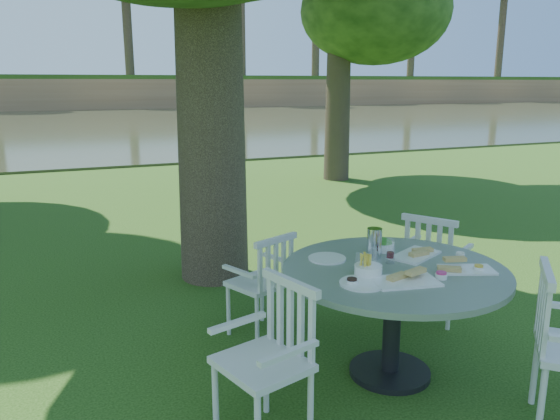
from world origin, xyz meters
The scene contains 8 objects.
ground centered at (0.00, 0.00, 0.00)m, with size 140.00×140.00×0.00m, color #17390B.
table centered at (0.17, -1.40, 0.65)m, with size 1.50×1.50×0.78m.
chair_ne centered at (0.98, -0.76, 0.54)m, with size 0.62×0.63×0.93m.
chair_nw centered at (-0.42, -0.54, 0.50)m, with size 0.55×0.54×0.85m.
chair_sw centered at (-0.82, -1.71, 0.54)m, with size 0.55×0.57×0.92m.
tableware centered at (0.14, -1.33, 0.82)m, with size 1.11×0.88×0.21m.
river centered at (0.00, 23.00, 0.00)m, with size 100.00×28.00×0.12m, color #2F341F.
far_bank centered at (0.28, 41.12, 7.25)m, with size 100.00×18.00×15.20m.
Camera 1 is at (-1.87, -4.30, 2.00)m, focal length 35.00 mm.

